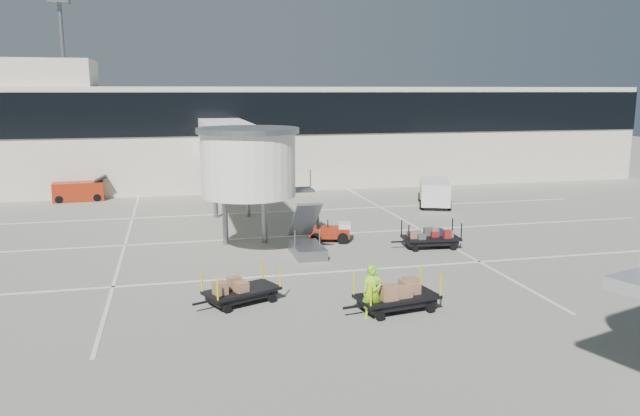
# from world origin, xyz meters

# --- Properties ---
(ground) EXTENTS (140.00, 140.00, 0.00)m
(ground) POSITION_xyz_m (0.00, 0.00, 0.00)
(ground) COLOR #9C9A8C
(ground) RESTS_ON ground
(lane_markings) EXTENTS (40.00, 30.00, 0.02)m
(lane_markings) POSITION_xyz_m (-0.67, 9.33, 0.01)
(lane_markings) COLOR silver
(lane_markings) RESTS_ON ground
(terminal) EXTENTS (64.00, 12.11, 15.20)m
(terminal) POSITION_xyz_m (-0.35, 29.94, 4.11)
(terminal) COLOR beige
(terminal) RESTS_ON ground
(jet_bridge) EXTENTS (5.70, 20.40, 6.03)m
(jet_bridge) POSITION_xyz_m (-3.97, 12.26, 4.28)
(jet_bridge) COLOR white
(jet_bridge) RESTS_ON ground
(baggage_tug) EXTENTS (2.32, 1.82, 1.39)m
(baggage_tug) POSITION_xyz_m (0.37, 7.45, 0.51)
(baggage_tug) COLOR maroon
(baggage_tug) RESTS_ON ground
(suitcase_cart) EXTENTS (3.47, 1.63, 1.34)m
(suitcase_cart) POSITION_xyz_m (4.81, 4.93, 0.47)
(suitcase_cart) COLOR black
(suitcase_cart) RESTS_ON ground
(box_cart_near) EXTENTS (3.63, 1.90, 1.39)m
(box_cart_near) POSITION_xyz_m (-0.06, -3.21, 0.57)
(box_cart_near) COLOR black
(box_cart_near) RESTS_ON ground
(box_cart_far) EXTENTS (3.33, 2.31, 1.30)m
(box_cart_far) POSITION_xyz_m (-5.19, -1.14, 0.48)
(box_cart_far) COLOR black
(box_cart_far) RESTS_ON ground
(ground_worker) EXTENTS (0.76, 0.57, 1.90)m
(ground_worker) POSITION_xyz_m (-1.01, -3.70, 0.95)
(ground_worker) COLOR #88DC17
(ground_worker) RESTS_ON ground
(minivan) EXTENTS (3.37, 4.97, 1.75)m
(minivan) POSITION_xyz_m (9.82, 15.84, 1.05)
(minivan) COLOR silver
(minivan) RESTS_ON ground
(belt_loader) EXTENTS (3.75, 1.72, 1.76)m
(belt_loader) POSITION_xyz_m (-14.02, 23.29, 0.67)
(belt_loader) COLOR maroon
(belt_loader) RESTS_ON ground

